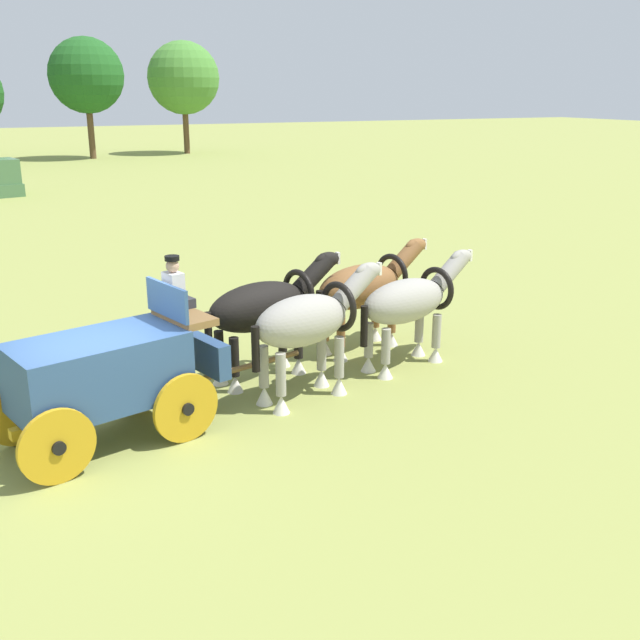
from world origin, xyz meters
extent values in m
plane|color=olive|center=(0.00, 0.00, 0.00)|extent=(220.00, 220.00, 0.00)
cube|color=#2D4C7A|center=(0.00, 0.00, 1.20)|extent=(2.85, 2.00, 1.08)
cube|color=brown|center=(1.49, 0.39, 1.79)|extent=(0.86, 1.35, 0.12)
cube|color=#2D4C7A|center=(1.88, 0.50, 1.01)|extent=(0.52, 1.13, 0.60)
cube|color=#2D4C7A|center=(1.20, 0.32, 2.12)|extent=(0.38, 1.22, 0.55)
cube|color=gold|center=(0.00, 0.00, 0.56)|extent=(2.79, 0.88, 0.16)
cylinder|color=gold|center=(0.80, 1.03, 0.56)|extent=(1.11, 0.37, 1.13)
cylinder|color=black|center=(0.80, 1.03, 0.56)|extent=(0.24, 0.23, 0.20)
cylinder|color=gold|center=(1.20, -0.50, 0.56)|extent=(1.11, 0.37, 1.13)
cylinder|color=black|center=(1.20, -0.50, 0.56)|extent=(0.24, 0.23, 0.20)
cylinder|color=gold|center=(-1.20, 0.50, 0.56)|extent=(1.11, 0.37, 1.13)
cylinder|color=black|center=(-1.20, 0.50, 0.56)|extent=(0.24, 0.23, 0.20)
cylinder|color=gold|center=(-0.80, -1.03, 0.56)|extent=(1.11, 0.37, 1.13)
cylinder|color=black|center=(-0.80, -1.03, 0.56)|extent=(0.24, 0.23, 0.20)
cylinder|color=brown|center=(2.50, 0.66, 0.61)|extent=(2.54, 0.76, 0.10)
cube|color=#2D2D33|center=(1.53, 0.72, 1.93)|extent=(0.47, 0.41, 0.16)
cube|color=silver|center=(1.41, 0.69, 2.20)|extent=(0.32, 0.41, 0.55)
sphere|color=tan|center=(1.41, 0.69, 2.59)|extent=(0.22, 0.22, 0.22)
cylinder|color=black|center=(1.41, 0.69, 2.72)|extent=(0.24, 0.24, 0.08)
ellipsoid|color=black|center=(3.21, 1.52, 1.45)|extent=(2.30, 1.44, 0.92)
cylinder|color=black|center=(3.87, 1.96, 0.69)|extent=(0.18, 0.18, 0.74)
cone|color=silver|center=(3.87, 1.96, 0.16)|extent=(0.30, 0.30, 0.32)
cylinder|color=black|center=(4.00, 1.47, 0.69)|extent=(0.18, 0.18, 0.74)
cone|color=silver|center=(4.00, 1.47, 0.16)|extent=(0.30, 0.30, 0.32)
cylinder|color=black|center=(2.42, 1.58, 0.69)|extent=(0.18, 0.18, 0.74)
cone|color=silver|center=(2.42, 1.58, 0.16)|extent=(0.30, 0.30, 0.32)
cylinder|color=black|center=(2.55, 1.09, 0.69)|extent=(0.18, 0.18, 0.74)
cone|color=silver|center=(2.55, 1.09, 0.16)|extent=(0.30, 0.30, 0.32)
cylinder|color=black|center=(4.49, 1.86, 1.84)|extent=(1.00, 0.59, 0.81)
ellipsoid|color=black|center=(4.85, 1.96, 2.10)|extent=(0.65, 0.40, 0.32)
cube|color=silver|center=(5.12, 2.03, 2.10)|extent=(0.08, 0.11, 0.24)
torus|color=black|center=(4.14, 1.77, 1.55)|extent=(0.36, 0.95, 0.95)
cylinder|color=black|center=(2.13, 1.24, 1.15)|extent=(0.14, 0.14, 0.80)
ellipsoid|color=#9E998E|center=(3.54, 0.27, 1.48)|extent=(2.07, 1.36, 0.90)
cylinder|color=#9E998E|center=(4.12, 0.68, 0.71)|extent=(0.18, 0.18, 0.77)
cone|color=silver|center=(4.12, 0.68, 0.16)|extent=(0.30, 0.30, 0.33)
cylinder|color=#9E998E|center=(4.25, 0.20, 0.71)|extent=(0.18, 0.18, 0.77)
cone|color=silver|center=(4.25, 0.20, 0.16)|extent=(0.30, 0.30, 0.33)
cylinder|color=#9E998E|center=(2.83, 0.34, 0.71)|extent=(0.18, 0.18, 0.77)
cone|color=silver|center=(2.83, 0.34, 0.16)|extent=(0.30, 0.30, 0.33)
cylinder|color=#9E998E|center=(2.96, -0.15, 0.71)|extent=(0.18, 0.18, 0.77)
cone|color=silver|center=(2.96, -0.15, 0.16)|extent=(0.30, 0.30, 0.33)
cylinder|color=#9E998E|center=(4.73, 0.58, 1.87)|extent=(1.00, 0.59, 0.81)
ellipsoid|color=#9E998E|center=(5.08, 0.67, 2.13)|extent=(0.65, 0.40, 0.32)
cube|color=silver|center=(5.35, 0.75, 2.13)|extent=(0.08, 0.11, 0.24)
torus|color=black|center=(4.37, 0.49, 1.58)|extent=(0.36, 0.93, 0.93)
cylinder|color=black|center=(2.57, 0.01, 1.18)|extent=(0.14, 0.14, 0.80)
ellipsoid|color=brown|center=(5.72, 2.19, 1.40)|extent=(2.28, 1.43, 0.92)
cylinder|color=brown|center=(6.37, 2.62, 0.66)|extent=(0.18, 0.18, 0.71)
cone|color=silver|center=(6.37, 2.62, 0.15)|extent=(0.30, 0.30, 0.30)
cylinder|color=brown|center=(6.50, 2.13, 0.66)|extent=(0.18, 0.18, 0.71)
cone|color=silver|center=(6.50, 2.13, 0.15)|extent=(0.30, 0.30, 0.30)
cylinder|color=brown|center=(4.94, 2.24, 0.66)|extent=(0.18, 0.18, 0.71)
cone|color=silver|center=(4.94, 2.24, 0.15)|extent=(0.30, 0.30, 0.30)
cylinder|color=brown|center=(5.07, 1.76, 0.66)|extent=(0.18, 0.18, 0.71)
cone|color=silver|center=(5.07, 1.76, 0.15)|extent=(0.30, 0.30, 0.30)
cylinder|color=brown|center=(7.00, 2.53, 1.80)|extent=(1.00, 0.59, 0.81)
ellipsoid|color=brown|center=(7.35, 2.62, 2.05)|extent=(0.65, 0.40, 0.32)
cube|color=silver|center=(7.62, 2.69, 2.05)|extent=(0.08, 0.11, 0.24)
torus|color=black|center=(6.64, 2.43, 1.50)|extent=(0.36, 0.94, 0.94)
cylinder|color=black|center=(4.65, 1.91, 1.10)|extent=(0.14, 0.14, 0.80)
ellipsoid|color=#9E998E|center=(6.05, 0.93, 1.37)|extent=(2.23, 1.36, 0.86)
cylinder|color=#9E998E|center=(6.70, 1.35, 0.65)|extent=(0.18, 0.18, 0.70)
cone|color=silver|center=(6.70, 1.35, 0.15)|extent=(0.30, 0.30, 0.30)
cylinder|color=#9E998E|center=(6.82, 0.89, 0.65)|extent=(0.18, 0.18, 0.70)
cone|color=silver|center=(6.82, 0.89, 0.15)|extent=(0.30, 0.30, 0.30)
cylinder|color=#9E998E|center=(5.29, 0.97, 0.65)|extent=(0.18, 0.18, 0.70)
cone|color=silver|center=(5.29, 0.97, 0.15)|extent=(0.30, 0.30, 0.30)
cylinder|color=#9E998E|center=(5.41, 0.52, 0.65)|extent=(0.18, 0.18, 0.70)
cone|color=silver|center=(5.41, 0.52, 0.15)|extent=(0.30, 0.30, 0.30)
cylinder|color=#9E998E|center=(7.31, 1.27, 1.75)|extent=(1.00, 0.59, 0.81)
ellipsoid|color=#9E998E|center=(7.67, 1.36, 2.01)|extent=(0.65, 0.40, 0.32)
cube|color=silver|center=(7.94, 1.43, 2.01)|extent=(0.08, 0.11, 0.24)
torus|color=black|center=(6.96, 1.17, 1.47)|extent=(0.35, 0.90, 0.90)
cylinder|color=black|center=(5.00, 0.65, 1.07)|extent=(0.14, 0.14, 0.80)
cylinder|color=brown|center=(8.22, 52.49, 2.19)|extent=(0.50, 0.50, 4.38)
sphere|color=#1E561E|center=(8.22, 52.49, 6.43)|extent=(5.85, 5.85, 5.85)
cylinder|color=brown|center=(16.51, 54.24, 2.09)|extent=(0.50, 0.50, 4.19)
sphere|color=#478433|center=(16.51, 54.24, 6.31)|extent=(6.08, 6.08, 6.08)
camera|label=1|loc=(-1.51, -11.18, 5.36)|focal=41.96mm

